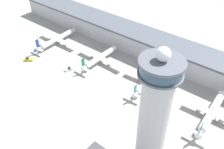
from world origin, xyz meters
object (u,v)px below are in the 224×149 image
object	(u,v)px
airplane_gate_alpha	(57,39)
airplane_gate_bravo	(100,58)
service_truck_fuel	(28,59)
service_truck_baggage	(38,48)
control_tower	(153,119)
airplane_gate_charlie	(149,80)
airplane_gate_delta	(211,113)
service_truck_catering	(69,69)

from	to	relation	value
airplane_gate_alpha	airplane_gate_bravo	world-z (taller)	airplane_gate_alpha
service_truck_fuel	service_truck_baggage	bearing A→B (deg)	117.28
control_tower	airplane_gate_bravo	size ratio (longest dim) A/B	1.66
airplane_gate_alpha	service_truck_baggage	bearing A→B (deg)	-111.37
airplane_gate_charlie	service_truck_baggage	world-z (taller)	airplane_gate_charlie
airplane_gate_delta	service_truck_baggage	size ratio (longest dim) A/B	4.74
service_truck_catering	service_truck_baggage	xyz separation A→B (m)	(-42.08, 4.79, -0.04)
airplane_gate_bravo	airplane_gate_delta	world-z (taller)	airplane_gate_delta
airplane_gate_charlie	airplane_gate_delta	world-z (taller)	airplane_gate_delta
control_tower	airplane_gate_delta	xyz separation A→B (m)	(12.91, 49.55, -28.93)
service_truck_catering	control_tower	bearing A→B (deg)	-19.22
service_truck_fuel	service_truck_baggage	world-z (taller)	service_truck_fuel
service_truck_catering	service_truck_baggage	distance (m)	42.35
control_tower	service_truck_catering	size ratio (longest dim) A/B	11.12
control_tower	service_truck_baggage	bearing A→B (deg)	164.77
control_tower	service_truck_baggage	size ratio (longest dim) A/B	7.89
airplane_gate_charlie	service_truck_catering	xyz separation A→B (m)	(-55.35, -22.77, -3.41)
airplane_gate_alpha	service_truck_baggage	size ratio (longest dim) A/B	4.76
control_tower	airplane_gate_alpha	xyz separation A→B (m)	(-123.12, 50.99, -29.44)
control_tower	airplane_gate_delta	distance (m)	58.80
airplane_gate_bravo	airplane_gate_charlie	world-z (taller)	airplane_gate_bravo
service_truck_catering	service_truck_fuel	bearing A→B (deg)	-162.43
airplane_gate_bravo	service_truck_fuel	size ratio (longest dim) A/B	6.33
control_tower	airplane_gate_charlie	xyz separation A→B (m)	(-31.87, 53.18, -29.30)
airplane_gate_bravo	service_truck_fuel	world-z (taller)	airplane_gate_bravo
airplane_gate_alpha	airplane_gate_bravo	distance (m)	47.33
airplane_gate_alpha	airplane_gate_charlie	xyz separation A→B (m)	(91.25, 2.19, 0.15)
airplane_gate_charlie	service_truck_fuel	xyz separation A→B (m)	(-89.40, -33.55, -3.28)
airplane_gate_delta	service_truck_fuel	size ratio (longest dim) A/B	6.31
airplane_gate_alpha	service_truck_fuel	xyz separation A→B (m)	(1.85, -31.36, -3.14)
airplane_gate_charlie	airplane_gate_delta	bearing A→B (deg)	-4.64
control_tower	service_truck_baggage	xyz separation A→B (m)	(-129.29, 35.20, -32.74)
airplane_gate_delta	service_truck_fuel	bearing A→B (deg)	-167.43
airplane_gate_alpha	service_truck_catering	size ratio (longest dim) A/B	6.71
control_tower	airplane_gate_alpha	distance (m)	136.47
airplane_gate_bravo	airplane_gate_charlie	distance (m)	43.95
airplane_gate_delta	service_truck_baggage	xyz separation A→B (m)	(-142.20, -14.35, -3.82)
service_truck_fuel	airplane_gate_delta	bearing A→B (deg)	12.57
airplane_gate_bravo	service_truck_catering	world-z (taller)	airplane_gate_bravo
control_tower	airplane_gate_bravo	distance (m)	96.69
airplane_gate_bravo	airplane_gate_charlie	size ratio (longest dim) A/B	1.05
airplane_gate_bravo	service_truck_fuel	distance (m)	56.11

